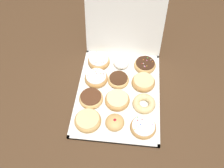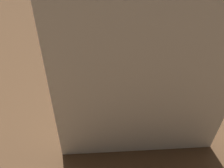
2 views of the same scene
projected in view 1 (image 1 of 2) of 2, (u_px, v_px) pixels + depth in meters
ground_plane at (118, 94)px, 1.21m from camera, size 3.00×3.00×0.00m
donut_box at (118, 93)px, 1.21m from camera, size 0.41×0.53×0.01m
box_lid_open at (125, 11)px, 1.20m from camera, size 0.41×0.13×0.51m
glazed_ring_donut_0 at (88, 120)px, 1.09m from camera, size 0.12×0.12×0.04m
jelly_filled_donut_1 at (114, 122)px, 1.08m from camera, size 0.09×0.09×0.05m
sprinkle_donut_2 at (143, 127)px, 1.07m from camera, size 0.12×0.12×0.04m
chocolate_frosted_donut_3 at (91, 98)px, 1.16m from camera, size 0.12×0.12×0.04m
glazed_ring_donut_4 at (116, 100)px, 1.15m from camera, size 0.12×0.12×0.04m
cruller_donut_5 at (144, 103)px, 1.14m from camera, size 0.11×0.11×0.04m
sprinkle_donut_6 at (96, 78)px, 1.23m from camera, size 0.12×0.12×0.04m
chocolate_frosted_donut_7 at (118, 80)px, 1.23m from camera, size 0.11×0.11×0.04m
glazed_ring_donut_8 at (143, 82)px, 1.22m from camera, size 0.12×0.12×0.04m
sprinkle_donut_9 at (99, 61)px, 1.30m from camera, size 0.12×0.12×0.04m
powdered_filled_donut_10 at (122, 63)px, 1.29m from camera, size 0.09×0.09×0.05m
sprinkle_donut_11 at (145, 65)px, 1.29m from camera, size 0.12×0.12×0.04m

